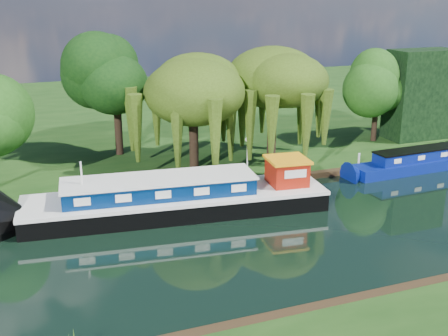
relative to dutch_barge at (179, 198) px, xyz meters
name	(u,v)px	position (x,y,z in m)	size (l,w,h in m)	color
ground	(309,229)	(6.44, -5.15, -0.99)	(120.00, 120.00, 0.00)	black
far_bank	(161,113)	(6.44, 28.85, -0.77)	(120.00, 52.00, 0.45)	#13340E
dutch_barge	(179,198)	(0.00, 0.00, 0.00)	(19.32, 6.34, 4.00)	black
narrowboat	(425,161)	(20.60, 1.86, -0.33)	(12.90, 2.61, 1.87)	navy
willow_left	(193,91)	(3.42, 7.47, 5.32)	(6.74, 6.74, 8.08)	black
willow_right	(273,88)	(9.55, 6.65, 5.32)	(6.60, 6.60, 8.04)	black
tree_far_mid	(115,78)	(-1.26, 13.10, 5.74)	(5.57, 5.57, 9.11)	black
tree_far_right	(378,87)	(21.01, 9.24, 4.33)	(4.32, 4.32, 7.06)	black
conifer_hedge	(421,94)	(25.44, 8.85, 3.46)	(6.00, 3.00, 8.00)	black
lamppost	(247,145)	(6.94, 5.35, 1.43)	(0.36, 0.36, 2.56)	silver
mooring_posts	(246,173)	(5.94, 3.25, -0.04)	(19.16, 0.16, 1.00)	silver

